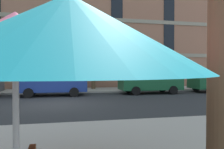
# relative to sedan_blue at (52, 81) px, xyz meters

# --- Properties ---
(ground_plane) EXTENTS (120.00, 120.00, 0.00)m
(ground_plane) POSITION_rel_sedan_blue_xyz_m (0.35, -3.70, -0.95)
(ground_plane) COLOR #2D3033
(sidewalk_far) EXTENTS (56.00, 3.60, 0.12)m
(sidewalk_far) POSITION_rel_sedan_blue_xyz_m (0.35, 3.10, -0.89)
(sidewalk_far) COLOR #B2ADA3
(sidewalk_far) RESTS_ON ground
(apartment_building) EXTENTS (37.20, 12.08, 19.20)m
(apartment_building) POSITION_rel_sedan_blue_xyz_m (0.35, 11.29, 8.65)
(apartment_building) COLOR #A87056
(apartment_building) RESTS_ON ground
(sedan_blue) EXTENTS (4.40, 1.98, 1.78)m
(sedan_blue) POSITION_rel_sedan_blue_xyz_m (0.00, 0.00, 0.00)
(sedan_blue) COLOR navy
(sedan_blue) RESTS_ON ground
(sedan_green) EXTENTS (4.40, 1.98, 1.78)m
(sedan_green) POSITION_rel_sedan_blue_xyz_m (6.82, 0.00, 0.00)
(sedan_green) COLOR #195933
(sedan_green) RESTS_ON ground
(sedan_green_midblock) EXTENTS (4.40, 1.98, 1.78)m
(sedan_green_midblock) POSITION_rel_sedan_blue_xyz_m (12.47, 0.00, 0.00)
(sedan_green_midblock) COLOR #195933
(sedan_green_midblock) RESTS_ON ground
(street_tree_middle) EXTENTS (3.74, 3.54, 5.32)m
(street_tree_middle) POSITION_rel_sedan_blue_xyz_m (3.21, 3.66, 2.51)
(street_tree_middle) COLOR brown
(street_tree_middle) RESTS_ON ground
(patio_umbrella) EXTENTS (3.65, 3.39, 2.25)m
(patio_umbrella) POSITION_rel_sedan_blue_xyz_m (0.39, -12.70, 0.97)
(patio_umbrella) COLOR silver
(patio_umbrella) RESTS_ON ground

